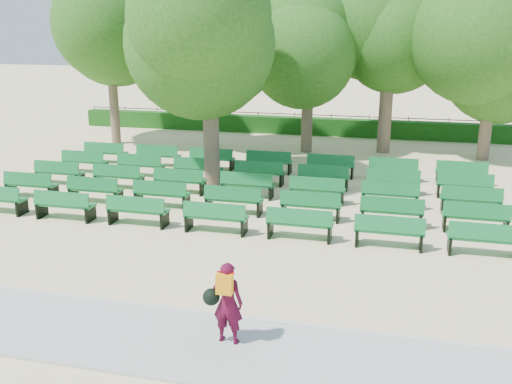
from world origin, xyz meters
TOP-DOWN VIEW (x-y plane):
  - ground at (0.00, 0.00)m, footprint 120.00×120.00m
  - paving at (0.00, -7.40)m, footprint 30.00×2.20m
  - curb at (0.00, -6.25)m, footprint 30.00×0.12m
  - hedge at (0.00, 14.00)m, footprint 26.00×0.70m
  - fence at (0.00, 14.40)m, footprint 26.00×0.10m
  - tree_line at (0.00, 10.00)m, footprint 21.80×6.80m
  - bench_array at (-0.34, 1.95)m, footprint 1.81×0.59m
  - tree_among at (-1.96, 3.00)m, footprint 5.39×5.39m
  - person at (1.64, -7.13)m, footprint 0.74×0.46m

SIDE VIEW (x-z plane):
  - ground at x=0.00m, z-range 0.00..0.00m
  - fence at x=0.00m, z-range -0.51..0.51m
  - tree_line at x=0.00m, z-range -3.52..3.52m
  - paving at x=0.00m, z-range 0.00..0.06m
  - curb at x=0.00m, z-range 0.00..0.10m
  - bench_array at x=-0.34m, z-range -0.47..0.66m
  - hedge at x=0.00m, z-range 0.00..0.90m
  - person at x=1.64m, z-range 0.09..1.64m
  - tree_among at x=-1.96m, z-range 1.31..8.82m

